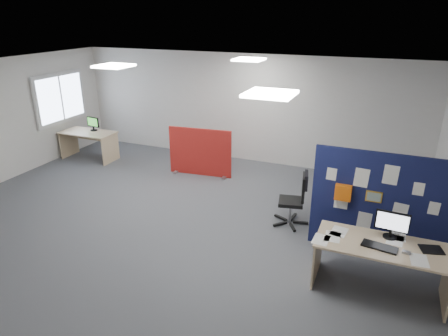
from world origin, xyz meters
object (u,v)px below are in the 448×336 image
(navy_divider, at_px, (378,205))
(second_desk, at_px, (89,139))
(monitor_second, at_px, (93,123))
(main_desk, at_px, (381,254))
(red_divider, at_px, (200,153))
(office_chair, at_px, (297,196))
(monitor_main, at_px, (392,224))

(navy_divider, distance_m, second_desk, 7.39)
(navy_divider, xyz_separation_m, monitor_second, (-7.08, 2.00, 0.07))
(second_desk, bearing_deg, main_desk, -20.85)
(red_divider, relative_size, office_chair, 1.51)
(navy_divider, height_order, office_chair, navy_divider)
(red_divider, bearing_deg, navy_divider, -31.71)
(monitor_main, xyz_separation_m, monitor_second, (-7.28, 2.71, -0.02))
(main_desk, distance_m, red_divider, 4.98)
(red_divider, height_order, monitor_second, red_divider)
(monitor_second, height_order, office_chair, monitor_second)
(red_divider, bearing_deg, monitor_second, 173.02)
(second_desk, xyz_separation_m, office_chair, (5.79, -1.41, 0.03))
(main_desk, bearing_deg, office_chair, 137.18)
(main_desk, height_order, office_chair, office_chair)
(monitor_main, bearing_deg, red_divider, 151.80)
(main_desk, distance_m, office_chair, 2.00)
(monitor_second, xyz_separation_m, office_chair, (5.73, -1.54, -0.36))
(red_divider, height_order, second_desk, red_divider)
(red_divider, xyz_separation_m, second_desk, (-3.16, -0.07, -0.01))
(monitor_main, xyz_separation_m, red_divider, (-4.17, 2.64, -0.39))
(monitor_main, height_order, office_chair, monitor_main)
(monitor_main, bearing_deg, main_desk, -108.00)
(monitor_main, bearing_deg, office_chair, 147.10)
(navy_divider, bearing_deg, main_desk, -82.66)
(monitor_main, bearing_deg, monitor_second, 163.74)
(monitor_main, distance_m, red_divider, 4.96)
(second_desk, bearing_deg, navy_divider, -14.60)
(main_desk, relative_size, office_chair, 1.73)
(main_desk, bearing_deg, monitor_main, 67.85)
(navy_divider, relative_size, office_chair, 2.07)
(office_chair, bearing_deg, main_desk, -54.67)
(second_desk, bearing_deg, monitor_main, -19.32)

